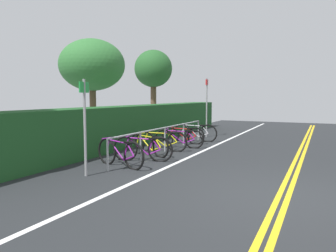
% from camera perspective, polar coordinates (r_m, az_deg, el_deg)
% --- Properties ---
extents(ground_plane, '(35.87, 12.62, 0.05)m').
position_cam_1_polar(ground_plane, '(6.37, 19.20, -11.77)').
color(ground_plane, '#232628').
extents(centre_line_yellow_inner, '(32.28, 0.10, 0.00)m').
position_cam_1_polar(centre_line_yellow_inner, '(6.35, 19.94, -11.58)').
color(centre_line_yellow_inner, gold).
rests_on(centre_line_yellow_inner, ground_plane).
extents(centre_line_yellow_outer, '(32.28, 0.10, 0.00)m').
position_cam_1_polar(centre_line_yellow_outer, '(6.37, 18.48, -11.49)').
color(centre_line_yellow_outer, gold).
rests_on(centre_line_yellow_outer, ground_plane).
extents(bike_lane_stripe_white, '(32.28, 0.12, 0.00)m').
position_cam_1_polar(bike_lane_stripe_white, '(7.26, -4.91, -9.18)').
color(bike_lane_stripe_white, white).
rests_on(bike_lane_stripe_white, ground_plane).
extents(bike_rack, '(6.35, 0.05, 0.80)m').
position_cam_1_polar(bike_rack, '(10.73, -0.54, -1.20)').
color(bike_rack, '#9EA0A5').
rests_on(bike_rack, ground_plane).
extents(bicycle_0, '(0.62, 1.72, 0.75)m').
position_cam_1_polar(bicycle_0, '(8.55, -8.30, -4.64)').
color(bicycle_0, black).
rests_on(bicycle_0, ground_plane).
extents(bicycle_1, '(0.59, 1.66, 0.73)m').
position_cam_1_polar(bicycle_1, '(9.21, -4.37, -3.93)').
color(bicycle_1, black).
rests_on(bicycle_1, ground_plane).
extents(bicycle_2, '(0.65, 1.64, 0.68)m').
position_cam_1_polar(bicycle_2, '(10.07, -3.39, -3.30)').
color(bicycle_2, black).
rests_on(bicycle_2, ground_plane).
extents(bicycle_3, '(0.61, 1.71, 0.70)m').
position_cam_1_polar(bicycle_3, '(10.80, -1.26, -2.66)').
color(bicycle_3, black).
rests_on(bicycle_3, ground_plane).
extents(bicycle_4, '(0.57, 1.70, 0.69)m').
position_cam_1_polar(bicycle_4, '(11.50, 1.93, -2.20)').
color(bicycle_4, black).
rests_on(bicycle_4, ground_plane).
extents(bicycle_5, '(0.56, 1.58, 0.68)m').
position_cam_1_polar(bicycle_5, '(12.47, 2.62, -1.65)').
color(bicycle_5, black).
rests_on(bicycle_5, ground_plane).
extents(bicycle_6, '(0.48, 1.76, 0.74)m').
position_cam_1_polar(bicycle_6, '(13.18, 4.68, -1.17)').
color(bicycle_6, black).
rests_on(bicycle_6, ground_plane).
extents(sign_post_near, '(0.36, 0.08, 2.18)m').
position_cam_1_polar(sign_post_near, '(7.58, -14.16, 1.34)').
color(sign_post_near, gray).
rests_on(sign_post_near, ground_plane).
extents(sign_post_far, '(0.36, 0.06, 2.58)m').
position_cam_1_polar(sign_post_far, '(14.60, 6.69, 4.10)').
color(sign_post_far, gray).
rests_on(sign_post_far, ground_plane).
extents(hedge_backdrop, '(15.30, 1.06, 1.44)m').
position_cam_1_polar(hedge_backdrop, '(12.92, -5.18, 0.37)').
color(hedge_backdrop, '#1C4C21').
rests_on(hedge_backdrop, ground_plane).
extents(tree_mid, '(2.65, 2.65, 4.10)m').
position_cam_1_polar(tree_mid, '(13.98, -12.95, 10.14)').
color(tree_mid, brown).
rests_on(tree_mid, ground_plane).
extents(tree_far_right, '(2.04, 2.04, 4.28)m').
position_cam_1_polar(tree_far_right, '(18.15, -2.55, 9.68)').
color(tree_far_right, brown).
rests_on(tree_far_right, ground_plane).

